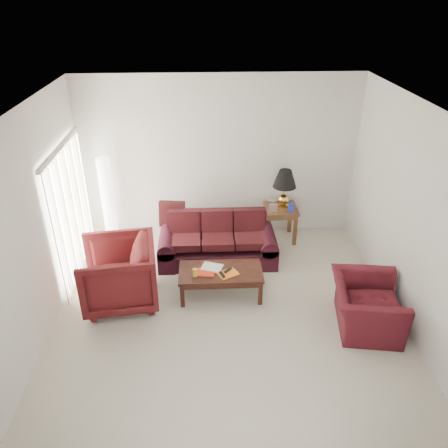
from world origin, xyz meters
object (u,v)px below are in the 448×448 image
sofa (217,240)px  coffee_table (221,283)px  end_table (280,223)px  floor_lamp (108,201)px  armchair_right (366,306)px  armchair_left (119,274)px

sofa → coffee_table: 0.98m
end_table → floor_lamp: bearing=179.1°
end_table → armchair_right: armchair_right is taller
floor_lamp → armchair_left: size_ratio=1.54×
floor_lamp → coffee_table: bearing=-41.3°
sofa → armchair_right: bearing=-45.2°
sofa → floor_lamp: size_ratio=1.20×
floor_lamp → armchair_left: 1.89m
sofa → end_table: size_ratio=3.07×
floor_lamp → coffee_table: 2.68m
coffee_table → floor_lamp: bearing=131.1°
end_table → armchair_left: (-2.70, -1.75, 0.17)m
sofa → armchair_left: armchair_left is taller
sofa → armchair_left: 1.83m
floor_lamp → coffee_table: (1.96, -1.72, -0.62)m
sofa → end_table: 1.39m
sofa → armchair_right: size_ratio=1.91×
armchair_left → coffee_table: 1.54m
sofa → end_table: bearing=26.9°
end_table → coffee_table: 2.05m
end_table → armchair_right: size_ratio=0.62×
end_table → floor_lamp: floor_lamp is taller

